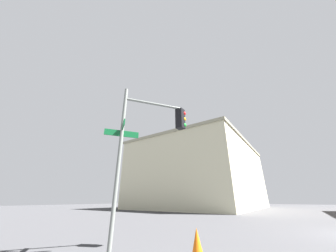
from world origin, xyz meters
name	(u,v)px	position (x,y,z in m)	size (l,w,h in m)	color
traffic_signal_near	(152,132)	(-6.46, -6.58, 3.54)	(1.81, 2.42, 5.08)	slate
building_stucco	(202,177)	(-16.48, 19.60, 5.18)	(17.26, 23.51, 10.35)	beige
traffic_cone	(197,246)	(-4.88, -6.69, 0.37)	(0.36, 0.36, 0.74)	orange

